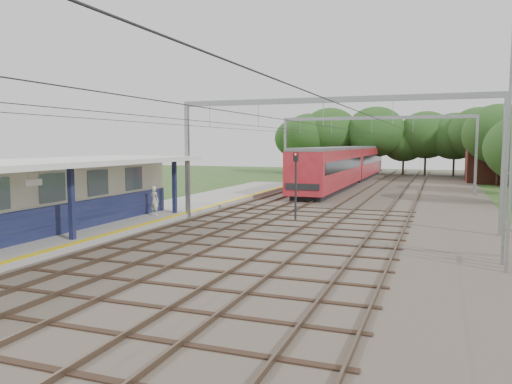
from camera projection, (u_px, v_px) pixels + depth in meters
The scene contains 13 objects.
ground at pixel (96, 303), 14.28m from camera, with size 160.00×160.00×0.00m, color #2D4C1E.
ballast_bed at pixel (372, 198), 40.91m from camera, with size 18.00×90.00×0.10m, color #473D33.
platform at pixel (143, 217), 29.92m from camera, with size 5.00×52.00×0.35m, color gray.
yellow_stripe at pixel (176, 215), 29.13m from camera, with size 0.45×52.00×0.01m, color yellow.
station_building at pixel (35, 196), 23.68m from camera, with size 3.41×18.00×3.40m.
canopy at pixel (36, 164), 22.21m from camera, with size 6.40×20.00×3.44m.
rail_tracks at pixel (342, 196), 41.76m from camera, with size 11.80×88.00×0.15m.
catenary_system at pixel (357, 130), 36.18m from camera, with size 17.22×88.00×7.00m.
tree_band at pixel (398, 141), 65.81m from camera, with size 31.72×30.88×8.82m.
house_far at pixel (504, 155), 57.00m from camera, with size 8.00×6.12×8.66m.
person at pixel (154, 201), 29.20m from camera, with size 0.63×0.41×1.72m, color beige.
train at pixel (348, 164), 55.43m from camera, with size 3.13×38.91×4.09m.
signal_post at pixel (296, 180), 28.75m from camera, with size 0.31×0.28×4.02m.
Camera 1 is at (9.13, -11.45, 4.55)m, focal length 35.00 mm.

